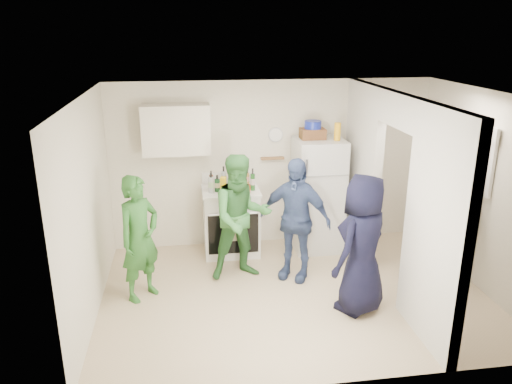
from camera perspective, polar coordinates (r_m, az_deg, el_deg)
floor at (r=6.48m, az=4.39°, el=-11.50°), size 4.80×4.80×0.00m
wall_back at (r=7.55m, az=1.82°, el=3.23°), size 4.80×0.00×4.80m
wall_front at (r=4.45m, az=9.58°, el=-8.22°), size 4.80×0.00×4.80m
wall_left at (r=5.92m, az=-18.63°, el=-2.08°), size 0.00×3.40×3.40m
wall_right at (r=6.89m, az=24.54°, el=0.04°), size 0.00×3.40×3.40m
ceiling at (r=5.67m, az=5.01°, el=11.00°), size 4.80×4.80×0.00m
partition_pier_back at (r=7.30m, az=11.98°, el=2.30°), size 0.12×1.20×2.50m
partition_pier_front at (r=5.40m, az=19.88°, el=-4.18°), size 0.12×1.20×2.50m
partition_header at (r=6.08m, az=16.17°, el=8.95°), size 0.12×1.00×0.40m
stove at (r=7.39m, az=-2.88°, el=-3.31°), size 0.82×0.69×0.98m
upper_cabinet at (r=7.12m, az=-9.12°, el=7.05°), size 0.95×0.34×0.70m
fridge at (r=7.46m, az=7.07°, el=-0.33°), size 0.69×0.67×1.69m
wicker_basket at (r=7.25m, az=6.48°, el=6.65°), size 0.35×0.25×0.15m
blue_bowl at (r=7.22m, az=6.52°, el=7.66°), size 0.24×0.24×0.11m
yellow_cup_stack_top at (r=7.18m, az=9.29°, el=6.83°), size 0.09×0.09×0.25m
wall_clock at (r=7.43m, az=2.26°, el=6.56°), size 0.22×0.02×0.22m
spice_shelf at (r=7.47m, az=1.89°, el=3.87°), size 0.35×0.08×0.03m
nook_window at (r=6.93m, az=23.97°, el=3.69°), size 0.03×0.70×0.80m
nook_window_frame at (r=6.93m, az=23.86°, el=3.68°), size 0.04×0.76×0.86m
nook_valance at (r=6.84m, az=24.06°, el=6.51°), size 0.04×0.82×0.18m
yellow_cup_stack_stove at (r=6.97m, az=-3.76°, el=0.69°), size 0.09×0.09×0.25m
red_cup at (r=7.04m, az=-1.01°, el=0.36°), size 0.09×0.09×0.12m
person_green_left at (r=6.21m, az=-13.16°, el=-5.17°), size 0.67×0.67×1.58m
person_green_center at (r=6.53m, az=-1.70°, el=-2.95°), size 0.91×0.76×1.69m
person_denim at (r=6.54m, az=4.45°, el=-3.13°), size 1.03×0.86×1.66m
person_navy at (r=5.89m, az=12.05°, el=-5.91°), size 0.97×0.92×1.67m
person_nook at (r=6.99m, az=20.85°, el=-2.76°), size 1.13×1.25×1.69m
bottle_a at (r=7.29m, az=-5.15°, el=1.48°), size 0.06×0.06×0.25m
bottle_b at (r=7.10m, az=-4.45°, el=0.99°), size 0.08×0.08×0.24m
bottle_c at (r=7.32m, az=-3.72°, el=1.81°), size 0.07×0.07×0.31m
bottle_d at (r=7.12m, az=-2.65°, el=1.41°), size 0.07×0.07×0.33m
bottle_e at (r=7.37m, az=-2.34°, el=1.78°), size 0.06×0.06×0.27m
bottle_f at (r=7.22m, az=-1.53°, el=1.69°), size 0.06×0.06×0.33m
bottle_g at (r=7.36m, az=-0.99°, el=1.71°), size 0.06×0.06×0.25m
bottle_h at (r=7.05m, az=-5.16°, el=1.09°), size 0.08×0.08×0.30m
bottle_i at (r=7.28m, az=-2.60°, el=1.72°), size 0.07×0.07×0.31m
bottle_j at (r=7.12m, az=-0.38°, el=1.45°), size 0.06×0.06×0.32m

